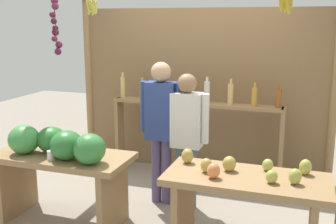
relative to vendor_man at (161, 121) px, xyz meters
The scene contains 7 objects.
ground_plane 0.97m from the vendor_man, 28.61° to the left, with size 12.00×12.00×0.00m, color gray.
market_stall 0.76m from the vendor_man, 78.06° to the left, with size 3.46×2.30×2.43m.
fruit_counter_left 1.14m from the vendor_man, 134.42° to the right, with size 1.40×0.66×1.01m.
fruit_counter_right 1.34m from the vendor_man, 35.53° to the right, with size 1.40×0.64×0.86m.
bottle_shelf_unit 0.91m from the vendor_man, 80.92° to the left, with size 2.22×0.22×1.35m.
vendor_man is the anchor object (origin of this frame).
vendor_woman 0.31m from the vendor_man, ahead, with size 0.48×0.20×1.48m.
Camera 1 is at (1.37, -4.20, 2.03)m, focal length 44.37 mm.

